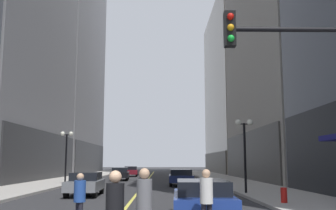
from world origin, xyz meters
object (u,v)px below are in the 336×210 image
Objects in this scene: street_lamp_left_far at (66,146)px; pedestrian_in_grey_suit at (144,203)px; car_blue at (202,198)px; pedestrian_in_blue_hoodie at (80,197)px; car_grey at (86,183)px; car_navy at (181,177)px; pedestrian_in_white_shirt at (206,197)px; car_black at (120,173)px; traffic_light_near_right at (319,87)px; street_lamp_right_mid at (244,139)px; car_maroon at (131,171)px; fire_hydrant_right at (284,197)px.

pedestrian_in_grey_suit is at bearing -72.20° from street_lamp_left_far.
car_blue is 3.01× the size of pedestrian_in_blue_hoodie.
car_grey is 0.95× the size of car_navy.
pedestrian_in_white_shirt is 0.97× the size of pedestrian_in_grey_suit.
car_navy is at bearing 85.20° from pedestrian_in_grey_suit.
car_navy is at bearing 89.41° from car_blue.
car_black is 33.14m from traffic_light_near_right.
car_navy is 0.99× the size of street_lamp_right_mid.
car_black is at bearing 104.45° from traffic_light_near_right.
car_blue is 2.77× the size of pedestrian_in_white_shirt.
car_navy and car_black have the same top height.
car_navy is 21.28m from pedestrian_in_white_shirt.
car_grey is 29.26m from car_maroon.
fire_hydrant_right is at bearing -67.76° from car_black.
car_maroon is 2.49× the size of pedestrian_in_grey_suit.
street_lamp_left_far is at bearing -111.15° from car_black.
traffic_light_near_right is at bearing -23.49° from pedestrian_in_white_shirt.
traffic_light_near_right is at bearing -58.40° from car_grey.
pedestrian_in_white_shirt is 0.39× the size of street_lamp_left_far.
pedestrian_in_blue_hoodie is at bearing 160.08° from traffic_light_near_right.
car_blue is 5.69m from fire_hydrant_right.
car_grey and car_maroon have the same top height.
street_lamp_right_mid is at bearing 85.54° from traffic_light_near_right.
pedestrian_in_grey_suit reaches higher than pedestrian_in_blue_hoodie.
car_grey is at bearing -69.61° from street_lamp_left_far.
pedestrian_in_grey_suit is 0.40× the size of street_lamp_right_mid.
pedestrian_in_white_shirt reaches higher than fire_hydrant_right.
traffic_light_near_right is (8.22, -13.36, 3.03)m from car_grey.
car_blue is 4.14m from pedestrian_in_blue_hoodie.
street_lamp_left_far is at bearing 110.39° from car_grey.
street_lamp_left_far reaches higher than car_maroon.
car_navy is 0.98× the size of car_maroon.
pedestrian_in_white_shirt is at bearing -106.80° from street_lamp_right_mid.
pedestrian_in_white_shirt is at bearing -121.49° from fire_hydrant_right.
pedestrian_in_blue_hoodie reaches higher than car_black.
pedestrian_in_blue_hoodie is 13.55m from street_lamp_right_mid.
car_blue is 1.09× the size of street_lamp_right_mid.
pedestrian_in_blue_hoodie is at bearing -79.77° from car_grey.
car_black is 25.85m from fire_hydrant_right.
pedestrian_in_grey_suit is 0.40× the size of street_lamp_left_far.
car_blue is at bearing -58.42° from car_grey.
street_lamp_left_far reaches higher than fire_hydrant_right.
traffic_light_near_right is (7.94, -42.62, 3.02)m from car_maroon.
pedestrian_in_blue_hoodie is (-3.74, -1.76, 0.21)m from car_blue.
street_lamp_left_far is at bearing 112.72° from pedestrian_in_white_shirt.
pedestrian_in_grey_suit is 5.04m from traffic_light_near_right.
car_black is (-0.02, 18.60, 0.00)m from car_grey.
pedestrian_in_blue_hoodie is at bearing -74.96° from street_lamp_left_far.
car_blue is at bearing -63.80° from street_lamp_left_far.
street_lamp_left_far is at bearing 107.80° from pedestrian_in_grey_suit.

